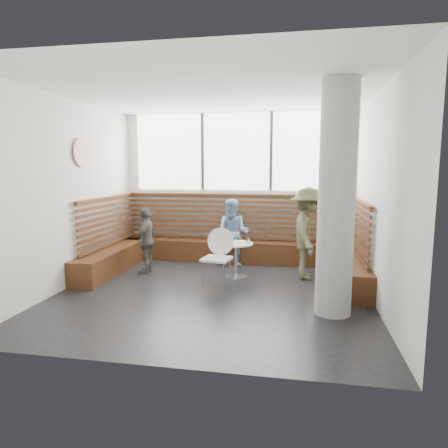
% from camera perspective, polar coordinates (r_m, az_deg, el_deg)
% --- Properties ---
extents(room, '(5.00, 5.00, 3.20)m').
position_cam_1_polar(room, '(6.34, -1.64, 4.13)').
color(room, silver).
rests_on(room, ground).
extents(booth, '(5.00, 2.50, 1.44)m').
position_cam_1_polar(booth, '(8.23, 0.98, -3.34)').
color(booth, '#3E210F').
rests_on(booth, ground).
extents(concrete_column, '(0.50, 0.50, 3.20)m').
position_cam_1_polar(concrete_column, '(5.62, 15.79, 3.30)').
color(concrete_column, gray).
rests_on(concrete_column, ground).
extents(wall_art, '(0.03, 0.50, 0.50)m').
position_cam_1_polar(wall_art, '(7.60, -19.72, 9.60)').
color(wall_art, white).
rests_on(wall_art, room).
extents(cafe_table, '(0.64, 0.64, 0.66)m').
position_cam_1_polar(cafe_table, '(7.41, 1.71, -4.13)').
color(cafe_table, silver).
rests_on(cafe_table, ground).
extents(cafe_chair, '(0.48, 0.47, 1.00)m').
position_cam_1_polar(cafe_chair, '(6.89, -0.93, -4.06)').
color(cafe_chair, white).
rests_on(cafe_chair, ground).
extents(adult_man, '(0.66, 1.11, 1.69)m').
position_cam_1_polar(adult_man, '(7.44, 11.85, -1.32)').
color(adult_man, '#505237').
rests_on(adult_man, ground).
extents(child_back, '(0.74, 0.61, 1.40)m').
position_cam_1_polar(child_back, '(8.23, 1.31, -1.27)').
color(child_back, '#79A2D3').
rests_on(child_back, ground).
extents(child_left, '(0.34, 0.76, 1.27)m').
position_cam_1_polar(child_left, '(7.88, -11.04, -2.31)').
color(child_left, '#54524C').
rests_on(child_left, ground).
extents(plate_near, '(0.19, 0.19, 0.01)m').
position_cam_1_polar(plate_near, '(7.45, 0.64, -2.54)').
color(plate_near, white).
rests_on(plate_near, cafe_table).
extents(plate_far, '(0.22, 0.22, 0.02)m').
position_cam_1_polar(plate_far, '(7.45, 2.65, -2.55)').
color(plate_far, white).
rests_on(plate_far, cafe_table).
extents(glass_left, '(0.06, 0.06, 0.10)m').
position_cam_1_polar(glass_left, '(7.37, 0.43, -2.33)').
color(glass_left, white).
rests_on(glass_left, cafe_table).
extents(glass_mid, '(0.07, 0.07, 0.11)m').
position_cam_1_polar(glass_mid, '(7.27, 2.29, -2.42)').
color(glass_mid, white).
rests_on(glass_mid, cafe_table).
extents(glass_right, '(0.07, 0.07, 0.11)m').
position_cam_1_polar(glass_right, '(7.36, 3.40, -2.30)').
color(glass_right, white).
rests_on(glass_right, cafe_table).
extents(menu_card, '(0.23, 0.20, 0.00)m').
position_cam_1_polar(menu_card, '(7.23, 1.81, -2.92)').
color(menu_card, '#A5C64C').
rests_on(menu_card, cafe_table).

